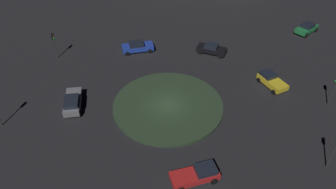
{
  "coord_description": "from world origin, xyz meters",
  "views": [
    {
      "loc": [
        19.99,
        19.67,
        24.43
      ],
      "look_at": [
        0.0,
        0.0,
        1.78
      ],
      "focal_mm": 33.78,
      "sensor_mm": 36.0,
      "label": 1
    }
  ],
  "objects_px": {
    "car_blue": "(137,47)",
    "traffic_light_northwest": "(335,85)",
    "car_green": "(307,28)",
    "car_yellow": "(272,81)",
    "car_grey": "(73,102)",
    "car_red": "(197,174)",
    "car_black": "(212,49)",
    "traffic_light_north": "(336,146)",
    "traffic_light_south": "(54,41)"
  },
  "relations": [
    {
      "from": "car_blue",
      "to": "traffic_light_northwest",
      "type": "distance_m",
      "value": 26.44
    },
    {
      "from": "car_green",
      "to": "traffic_light_northwest",
      "type": "bearing_deg",
      "value": 38.84
    },
    {
      "from": "traffic_light_northwest",
      "to": "car_blue",
      "type": "bearing_deg",
      "value": -28.4
    },
    {
      "from": "car_yellow",
      "to": "car_grey",
      "type": "height_order",
      "value": "car_grey"
    },
    {
      "from": "car_red",
      "to": "traffic_light_northwest",
      "type": "xyz_separation_m",
      "value": [
        -18.96,
        4.15,
        2.21
      ]
    },
    {
      "from": "car_yellow",
      "to": "car_red",
      "type": "xyz_separation_m",
      "value": [
        17.63,
        2.62,
        0.01
      ]
    },
    {
      "from": "car_black",
      "to": "car_green",
      "type": "xyz_separation_m",
      "value": [
        -15.84,
        6.94,
        0.02
      ]
    },
    {
      "from": "car_blue",
      "to": "car_grey",
      "type": "bearing_deg",
      "value": -130.43
    },
    {
      "from": "traffic_light_north",
      "to": "traffic_light_northwest",
      "type": "bearing_deg",
      "value": -81.92
    },
    {
      "from": "traffic_light_north",
      "to": "car_black",
      "type": "bearing_deg",
      "value": -36.69
    },
    {
      "from": "car_green",
      "to": "car_blue",
      "type": "bearing_deg",
      "value": -27.87
    },
    {
      "from": "car_green",
      "to": "traffic_light_north",
      "type": "distance_m",
      "value": 28.13
    },
    {
      "from": "traffic_light_northwest",
      "to": "traffic_light_north",
      "type": "distance_m",
      "value": 9.86
    },
    {
      "from": "car_grey",
      "to": "car_blue",
      "type": "bearing_deg",
      "value": -35.56
    },
    {
      "from": "car_yellow",
      "to": "car_blue",
      "type": "xyz_separation_m",
      "value": [
        6.38,
        -18.42,
        0.02
      ]
    },
    {
      "from": "car_black",
      "to": "car_green",
      "type": "relative_size",
      "value": 1.06
    },
    {
      "from": "car_yellow",
      "to": "car_red",
      "type": "distance_m",
      "value": 17.83
    },
    {
      "from": "car_green",
      "to": "car_blue",
      "type": "xyz_separation_m",
      "value": [
        23.0,
        -15.11,
        -0.02
      ]
    },
    {
      "from": "car_blue",
      "to": "car_grey",
      "type": "relative_size",
      "value": 1.03
    },
    {
      "from": "car_green",
      "to": "car_red",
      "type": "distance_m",
      "value": 34.76
    },
    {
      "from": "traffic_light_northwest",
      "to": "traffic_light_north",
      "type": "bearing_deg",
      "value": 66.93
    },
    {
      "from": "car_red",
      "to": "car_green",
      "type": "bearing_deg",
      "value": -141.17
    },
    {
      "from": "car_blue",
      "to": "car_yellow",
      "type": "bearing_deg",
      "value": -38.46
    },
    {
      "from": "car_blue",
      "to": "traffic_light_north",
      "type": "relative_size",
      "value": 1.16
    },
    {
      "from": "car_green",
      "to": "traffic_light_northwest",
      "type": "height_order",
      "value": "traffic_light_northwest"
    },
    {
      "from": "car_black",
      "to": "traffic_light_northwest",
      "type": "distance_m",
      "value": 17.18
    },
    {
      "from": "car_black",
      "to": "car_blue",
      "type": "bearing_deg",
      "value": -160.38
    },
    {
      "from": "traffic_light_north",
      "to": "traffic_light_south",
      "type": "bearing_deg",
      "value": -1.94
    },
    {
      "from": "car_blue",
      "to": "car_red",
      "type": "bearing_deg",
      "value": -85.7
    },
    {
      "from": "car_green",
      "to": "car_grey",
      "type": "xyz_separation_m",
      "value": [
        36.59,
        -10.92,
        0.04
      ]
    },
    {
      "from": "traffic_light_northwest",
      "to": "traffic_light_north",
      "type": "relative_size",
      "value": 1.01
    },
    {
      "from": "car_yellow",
      "to": "traffic_light_north",
      "type": "xyz_separation_m",
      "value": [
        7.79,
        10.52,
        2.2
      ]
    },
    {
      "from": "car_black",
      "to": "car_grey",
      "type": "relative_size",
      "value": 0.97
    },
    {
      "from": "car_black",
      "to": "traffic_light_south",
      "type": "relative_size",
      "value": 1.18
    },
    {
      "from": "car_grey",
      "to": "traffic_light_northwest",
      "type": "relative_size",
      "value": 1.13
    },
    {
      "from": "car_red",
      "to": "car_grey",
      "type": "bearing_deg",
      "value": -53.07
    },
    {
      "from": "car_green",
      "to": "traffic_light_northwest",
      "type": "distance_m",
      "value": 18.44
    },
    {
      "from": "car_black",
      "to": "car_red",
      "type": "distance_m",
      "value": 22.47
    },
    {
      "from": "traffic_light_south",
      "to": "traffic_light_northwest",
      "type": "height_order",
      "value": "traffic_light_northwest"
    },
    {
      "from": "car_green",
      "to": "car_red",
      "type": "bearing_deg",
      "value": 15.27
    },
    {
      "from": "car_black",
      "to": "traffic_light_south",
      "type": "bearing_deg",
      "value": -154.08
    },
    {
      "from": "car_grey",
      "to": "traffic_light_south",
      "type": "bearing_deg",
      "value": 15.65
    },
    {
      "from": "car_grey",
      "to": "traffic_light_north",
      "type": "distance_m",
      "value": 27.67
    },
    {
      "from": "car_black",
      "to": "traffic_light_north",
      "type": "relative_size",
      "value": 1.09
    },
    {
      "from": "car_yellow",
      "to": "traffic_light_north",
      "type": "distance_m",
      "value": 13.27
    },
    {
      "from": "traffic_light_south",
      "to": "traffic_light_north",
      "type": "height_order",
      "value": "traffic_light_north"
    },
    {
      "from": "car_blue",
      "to": "traffic_light_south",
      "type": "distance_m",
      "value": 11.64
    },
    {
      "from": "car_blue",
      "to": "car_grey",
      "type": "distance_m",
      "value": 14.23
    },
    {
      "from": "car_grey",
      "to": "traffic_light_north",
      "type": "bearing_deg",
      "value": -116.47
    },
    {
      "from": "car_green",
      "to": "traffic_light_northwest",
      "type": "relative_size",
      "value": 1.03
    }
  ]
}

